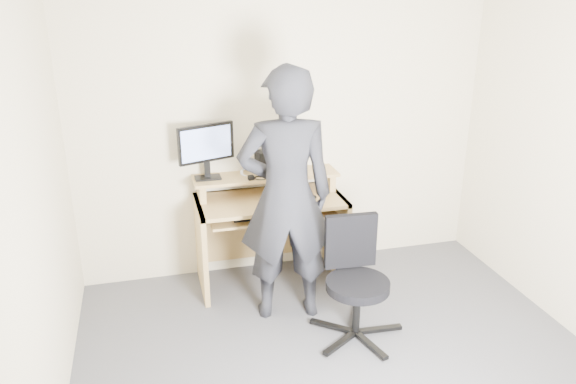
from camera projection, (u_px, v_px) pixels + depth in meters
name	position (u px, v px, depth m)	size (l,w,h in m)	color
back_wall	(285.00, 128.00, 4.70)	(3.50, 0.02, 2.50)	beige
desk	(269.00, 218.00, 4.70)	(1.20, 0.60, 0.91)	tan
monitor	(206.00, 147.00, 4.44)	(0.46, 0.19, 0.45)	black
external_drive	(261.00, 163.00, 4.60)	(0.07, 0.13, 0.20)	black
travel_mug	(287.00, 162.00, 4.64)	(0.08, 0.08, 0.19)	#B5B5BA
smartphone	(286.00, 174.00, 4.64)	(0.07, 0.13, 0.01)	black
charger	(251.00, 178.00, 4.51)	(0.04, 0.04, 0.04)	black
headphones	(250.00, 173.00, 4.66)	(0.16, 0.16, 0.02)	silver
keyboard	(261.00, 214.00, 4.48)	(0.46, 0.18, 0.03)	black
mouse	(311.00, 197.00, 4.54)	(0.10, 0.06, 0.04)	black
office_chair	(355.00, 275.00, 3.96)	(0.66, 0.68, 0.85)	black
person	(286.00, 197.00, 4.04)	(0.70, 0.46, 1.91)	black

